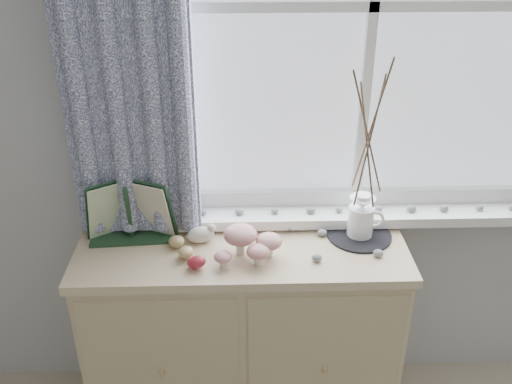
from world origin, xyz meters
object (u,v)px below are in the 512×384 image
sideboard (243,336)px  twig_pitcher (369,134)px  toadstool_cluster (249,242)px  botanical_book (128,214)px

sideboard → twig_pitcher: bearing=7.8°
toadstool_cluster → twig_pitcher: (0.41, 0.12, 0.35)m
botanical_book → toadstool_cluster: bearing=-17.0°
toadstool_cluster → twig_pitcher: bearing=16.5°
sideboard → toadstool_cluster: toadstool_cluster is taller
toadstool_cluster → botanical_book: bearing=167.0°
sideboard → twig_pitcher: (0.44, 0.06, 0.83)m
sideboard → toadstool_cluster: bearing=-67.7°
sideboard → twig_pitcher: twig_pitcher is taller
sideboard → botanical_book: botanical_book is taller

